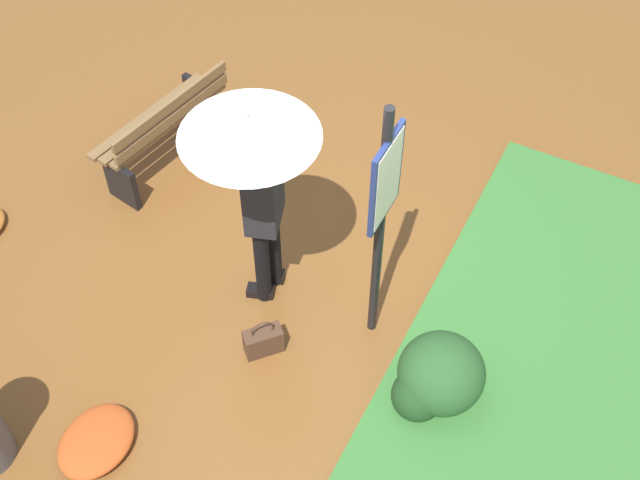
{
  "coord_description": "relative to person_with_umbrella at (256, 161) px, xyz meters",
  "views": [
    {
      "loc": [
        3.57,
        2.11,
        5.63
      ],
      "look_at": [
        0.03,
        0.28,
        0.85
      ],
      "focal_mm": 47.45,
      "sensor_mm": 36.0,
      "label": 1
    }
  ],
  "objects": [
    {
      "name": "leaf_pile_by_bench",
      "position": [
        1.73,
        -0.42,
        -1.48
      ],
      "size": [
        0.63,
        0.5,
        0.14
      ],
      "color": "#B74C1E",
      "rests_on": "ground_plane"
    },
    {
      "name": "shrub_cluster",
      "position": [
        0.24,
        1.58,
        -1.28
      ],
      "size": [
        0.71,
        0.65,
        0.58
      ],
      "color": "#285628",
      "rests_on": "ground_plane"
    },
    {
      "name": "handbag",
      "position": [
        0.47,
        0.24,
        -1.42
      ],
      "size": [
        0.32,
        0.31,
        0.37
      ],
      "color": "#4C3323",
      "rests_on": "ground_plane"
    },
    {
      "name": "ground_plane",
      "position": [
        -0.13,
        0.16,
        -1.55
      ],
      "size": [
        18.0,
        18.0,
        0.0
      ],
      "primitive_type": "plane",
      "color": "brown"
    },
    {
      "name": "park_bench",
      "position": [
        -0.98,
        -1.61,
        -1.15
      ],
      "size": [
        1.4,
        0.61,
        0.75
      ],
      "color": "black",
      "rests_on": "ground_plane"
    },
    {
      "name": "info_sign_post",
      "position": [
        -0.12,
        0.91,
        -0.11
      ],
      "size": [
        0.44,
        0.07,
        2.3
      ],
      "color": "black",
      "rests_on": "ground_plane"
    },
    {
      "name": "person_with_umbrella",
      "position": [
        0.0,
        0.0,
        0.0
      ],
      "size": [
        0.96,
        0.96,
        2.04
      ],
      "color": "black",
      "rests_on": "ground_plane"
    }
  ]
}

